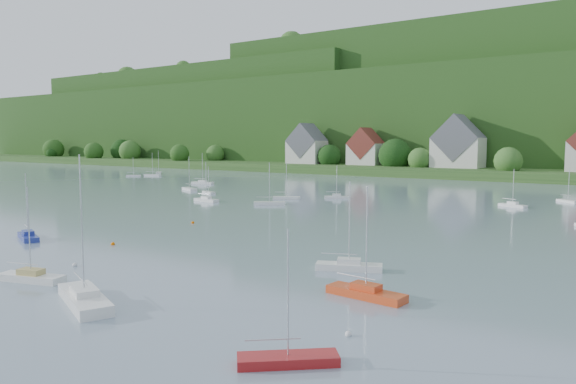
{
  "coord_description": "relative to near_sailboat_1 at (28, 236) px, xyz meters",
  "views": [
    {
      "loc": [
        61.54,
        4.25,
        12.21
      ],
      "look_at": [
        12.9,
        75.0,
        4.0
      ],
      "focal_mm": 33.79,
      "sensor_mm": 36.0,
      "label": 1
    }
  ],
  "objects": [
    {
      "name": "far_shore_strip",
      "position": [
        2.44,
        159.49,
        1.06
      ],
      "size": [
        600.0,
        60.0,
        3.0
      ],
      "primitive_type": "cube",
      "color": "#294C1C",
      "rests_on": "ground"
    },
    {
      "name": "forested_ridge",
      "position": [
        2.84,
        228.05,
        22.45
      ],
      "size": [
        620.0,
        181.22,
        69.89
      ],
      "color": "#1B4014",
      "rests_on": "ground"
    },
    {
      "name": "village_building_0",
      "position": [
        -52.56,
        146.49,
        9.07
      ],
      "size": [
        14.0,
        10.4,
        16.0
      ],
      "color": "silver",
      "rests_on": "far_shore_strip"
    },
    {
      "name": "village_building_1",
      "position": [
        -27.56,
        148.49,
        8.31
      ],
      "size": [
        12.0,
        9.36,
        14.0
      ],
      "color": "silver",
      "rests_on": "far_shore_strip"
    },
    {
      "name": "village_building_2",
      "position": [
        7.44,
        147.49,
        9.83
      ],
      "size": [
        16.0,
        11.44,
        18.0
      ],
      "color": "silver",
      "rests_on": "far_shore_strip"
    },
    {
      "name": "near_sailboat_1",
      "position": [
        0.0,
        0.0,
        0.0
      ],
      "size": [
        6.26,
        3.85,
        8.19
      ],
      "rotation": [
        0.0,
        0.0,
        -0.39
      ],
      "color": "navy",
      "rests_on": "ground"
    },
    {
      "name": "near_sailboat_2",
      "position": [
        19.47,
        -10.93,
        0.0
      ],
      "size": [
        6.34,
        3.38,
        8.24
      ],
      "rotation": [
        0.0,
        0.0,
        0.29
      ],
      "color": "white",
      "rests_on": "ground"
    },
    {
      "name": "near_sailboat_3",
      "position": [
        40.3,
        8.35,
        0.01
      ],
      "size": [
        6.39,
        4.1,
        8.39
      ],
      "rotation": [
        0.0,
        0.0,
        0.41
      ],
      "color": "white",
      "rests_on": "ground"
    },
    {
      "name": "near_sailboat_4",
      "position": [
        29.17,
        -12.41,
        0.09
      ],
      "size": [
        8.54,
        5.4,
        11.2
      ],
      "rotation": [
        0.0,
        0.0,
        -0.4
      ],
      "color": "white",
      "rests_on": "ground"
    },
    {
      "name": "near_sailboat_5",
      "position": [
        45.65,
        1.1,
        0.02
      ],
      "size": [
        6.58,
        2.41,
        8.69
      ],
      "rotation": [
        0.0,
        0.0,
        -0.1
      ],
      "color": "#D5451B",
      "rests_on": "ground"
    },
    {
      "name": "near_sailboat_7",
      "position": [
        47.8,
        -12.74,
        -0.1
      ],
      "size": [
        5.23,
        4.8,
        7.5
      ],
      "rotation": [
        0.0,
        0.0,
        0.71
      ],
      "color": "#A31819",
      "rests_on": "ground"
    },
    {
      "name": "mooring_buoy_1",
      "position": [
        17.58,
        -5.41,
        -0.44
      ],
      "size": [
        0.47,
        0.47,
        0.47
      ],
      "primitive_type": "sphere",
      "color": "white",
      "rests_on": "ground"
    },
    {
      "name": "mooring_buoy_2",
      "position": [
        11.7,
        3.58,
        -0.44
      ],
      "size": [
        0.46,
        0.46,
        0.46
      ],
      "primitive_type": "sphere",
      "color": "#FF6C00",
      "rests_on": "ground"
    },
    {
      "name": "mooring_buoy_3",
      "position": [
        7.7,
        20.83,
        -0.44
      ],
      "size": [
        0.44,
        0.44,
        0.44
      ],
      "primitive_type": "sphere",
      "color": "#FF6C00",
      "rests_on": "ground"
    },
    {
      "name": "mooring_buoy_4",
      "position": [
        48.45,
        -7.02,
        -0.44
      ],
      "size": [
        0.42,
        0.42,
        0.42
      ],
      "primitive_type": "sphere",
      "color": "white",
      "rests_on": "ground"
    },
    {
      "name": "far_sailboat_cluster",
      "position": [
        5.92,
        73.02,
        -0.07
      ],
      "size": [
        196.66,
        61.09,
        8.71
      ],
      "color": "white",
      "rests_on": "ground"
    }
  ]
}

